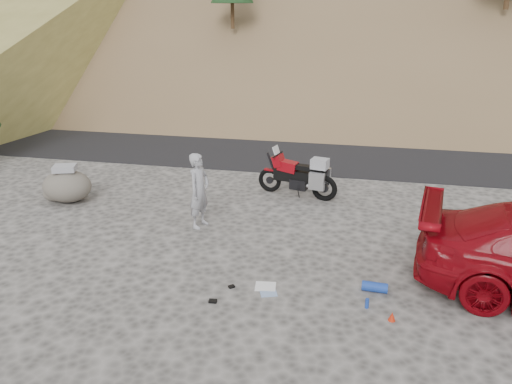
# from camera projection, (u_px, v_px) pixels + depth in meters

# --- Properties ---
(ground) EXTENTS (140.00, 140.00, 0.00)m
(ground) POSITION_uv_depth(u_px,v_px,m) (252.00, 249.00, 11.18)
(ground) COLOR #43413E
(ground) RESTS_ON ground
(road) EXTENTS (120.00, 7.00, 0.05)m
(road) POSITION_uv_depth(u_px,v_px,m) (301.00, 147.00, 19.44)
(road) COLOR black
(road) RESTS_ON ground
(motorcycle) EXTENTS (2.37, 1.01, 1.43)m
(motorcycle) POSITION_uv_depth(u_px,v_px,m) (301.00, 176.00, 14.13)
(motorcycle) COLOR black
(motorcycle) RESTS_ON ground
(man) EXTENTS (0.61, 0.77, 1.86)m
(man) POSITION_uv_depth(u_px,v_px,m) (201.00, 226.00, 12.40)
(man) COLOR #9A9AA0
(man) RESTS_ON ground
(boulder) EXTENTS (1.47, 1.29, 1.06)m
(boulder) POSITION_uv_depth(u_px,v_px,m) (67.00, 185.00, 13.84)
(boulder) COLOR #57514A
(boulder) RESTS_ON ground
(small_rock) EXTENTS (0.87, 0.82, 0.44)m
(small_rock) POSITION_uv_depth(u_px,v_px,m) (57.00, 193.00, 13.97)
(small_rock) COLOR #57514A
(small_rock) RESTS_ON ground
(gear_white_cloth) EXTENTS (0.44, 0.40, 0.01)m
(gear_white_cloth) POSITION_uv_depth(u_px,v_px,m) (265.00, 286.00, 9.67)
(gear_white_cloth) COLOR white
(gear_white_cloth) RESTS_ON ground
(gear_blue_mat) EXTENTS (0.49, 0.23, 0.19)m
(gear_blue_mat) POSITION_uv_depth(u_px,v_px,m) (375.00, 287.00, 9.48)
(gear_blue_mat) COLOR #193A9B
(gear_blue_mat) RESTS_ON ground
(gear_bottle) EXTENTS (0.09, 0.09, 0.19)m
(gear_bottle) POSITION_uv_depth(u_px,v_px,m) (367.00, 303.00, 8.96)
(gear_bottle) COLOR #193A9B
(gear_bottle) RESTS_ON ground
(gear_funnel) EXTENTS (0.13, 0.13, 0.16)m
(gear_funnel) POSITION_uv_depth(u_px,v_px,m) (392.00, 316.00, 8.60)
(gear_funnel) COLOR red
(gear_funnel) RESTS_ON ground
(gear_glove_a) EXTENTS (0.16, 0.12, 0.04)m
(gear_glove_a) POSITION_uv_depth(u_px,v_px,m) (213.00, 301.00, 9.16)
(gear_glove_a) COLOR black
(gear_glove_a) RESTS_ON ground
(gear_glove_b) EXTENTS (0.14, 0.14, 0.04)m
(gear_glove_b) POSITION_uv_depth(u_px,v_px,m) (232.00, 287.00, 9.65)
(gear_glove_b) COLOR black
(gear_glove_b) RESTS_ON ground
(gear_blue_cloth) EXTENTS (0.37, 0.32, 0.01)m
(gear_blue_cloth) POSITION_uv_depth(u_px,v_px,m) (269.00, 293.00, 9.43)
(gear_blue_cloth) COLOR #839FCB
(gear_blue_cloth) RESTS_ON ground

